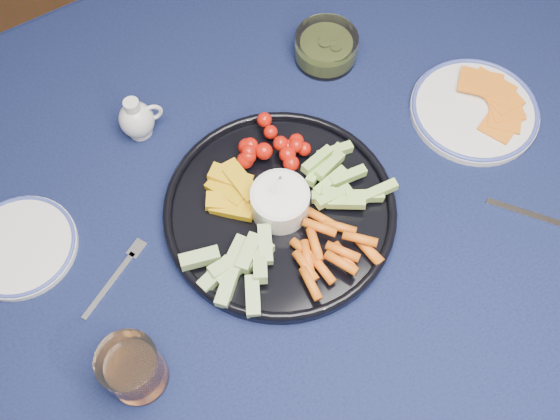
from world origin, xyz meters
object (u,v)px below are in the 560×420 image
dining_table (293,193)px  side_plate_extra (20,246)px  pickle_bowl (326,48)px  creamer_pitcher (137,119)px  crudite_platter (280,209)px  cheese_plate (475,109)px  juice_tumbler (134,370)px

dining_table → side_plate_extra: size_ratio=9.72×
pickle_bowl → creamer_pitcher: bearing=174.9°
crudite_platter → cheese_plate: (0.38, -0.01, -0.01)m
crudite_platter → juice_tumbler: (-0.30, -0.11, 0.02)m
dining_table → crudite_platter: bearing=-137.7°
creamer_pitcher → cheese_plate: 0.57m
dining_table → crudite_platter: crudite_platter is taller
creamer_pitcher → juice_tumbler: juice_tumbler is taller
juice_tumbler → dining_table: bearing=25.1°
creamer_pitcher → cheese_plate: bearing=-28.3°
juice_tumbler → side_plate_extra: (-0.07, 0.27, -0.03)m
crudite_platter → cheese_plate: 0.38m
dining_table → crudite_platter: size_ratio=4.62×
dining_table → juice_tumbler: (-0.36, -0.17, 0.13)m
juice_tumbler → side_plate_extra: 0.28m
cheese_plate → pickle_bowl: bearing=121.5°
creamer_pitcher → side_plate_extra: bearing=-158.9°
crudite_platter → dining_table: bearing=42.3°
dining_table → creamer_pitcher: 0.29m
pickle_bowl → juice_tumbler: bearing=-147.9°
juice_tumbler → creamer_pitcher: bearing=63.5°
creamer_pitcher → cheese_plate: (0.50, -0.27, -0.02)m
dining_table → cheese_plate: (0.32, -0.07, 0.10)m
creamer_pitcher → juice_tumbler: bearing=-116.5°
crudite_platter → side_plate_extra: 0.40m
dining_table → cheese_plate: bearing=-12.6°
creamer_pitcher → pickle_bowl: bearing=-5.1°
juice_tumbler → side_plate_extra: bearing=103.8°
pickle_bowl → side_plate_extra: bearing=-173.8°
creamer_pitcher → side_plate_extra: (-0.25, -0.10, -0.03)m
cheese_plate → side_plate_extra: cheese_plate is taller
creamer_pitcher → cheese_plate: size_ratio=0.37×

